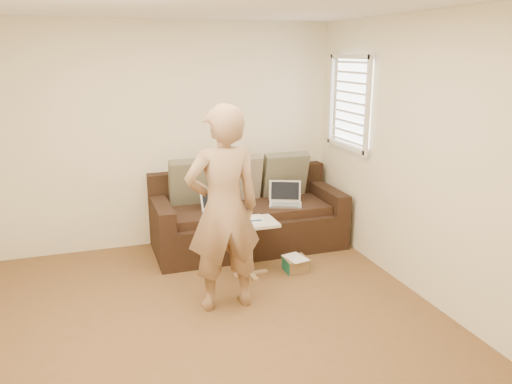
% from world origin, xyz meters
% --- Properties ---
extents(floor, '(4.50, 4.50, 0.00)m').
position_xyz_m(floor, '(0.00, 0.00, 0.00)').
color(floor, brown).
rests_on(floor, ground).
extents(wall_back, '(4.00, 0.00, 4.00)m').
position_xyz_m(wall_back, '(0.00, 2.25, 1.30)').
color(wall_back, '#F2E7BD').
rests_on(wall_back, ground).
extents(wall_front, '(4.00, 0.00, 4.00)m').
position_xyz_m(wall_front, '(0.00, -2.25, 1.30)').
color(wall_front, '#F2E7BD').
rests_on(wall_front, ground).
extents(wall_right, '(0.00, 4.50, 4.50)m').
position_xyz_m(wall_right, '(2.00, 0.00, 1.30)').
color(wall_right, '#F2E7BD').
rests_on(wall_right, ground).
extents(window_blinds, '(0.12, 0.88, 1.08)m').
position_xyz_m(window_blinds, '(1.95, 1.50, 1.70)').
color(window_blinds, white).
rests_on(window_blinds, wall_right).
extents(sofa, '(2.20, 0.95, 0.85)m').
position_xyz_m(sofa, '(0.83, 1.77, 0.42)').
color(sofa, black).
rests_on(sofa, ground).
extents(pillow_left, '(0.55, 0.29, 0.57)m').
position_xyz_m(pillow_left, '(0.23, 2.00, 0.79)').
color(pillow_left, '#53503D').
rests_on(pillow_left, sofa).
extents(pillow_mid, '(0.55, 0.27, 0.57)m').
position_xyz_m(pillow_mid, '(0.78, 2.01, 0.79)').
color(pillow_mid, '#756C54').
rests_on(pillow_mid, sofa).
extents(pillow_right, '(0.55, 0.28, 0.57)m').
position_xyz_m(pillow_right, '(1.38, 2.01, 0.79)').
color(pillow_right, '#53503D').
rests_on(pillow_right, sofa).
extents(laptop_silver, '(0.45, 0.40, 0.25)m').
position_xyz_m(laptop_silver, '(1.24, 1.62, 0.52)').
color(laptop_silver, '#B7BABC').
rests_on(laptop_silver, sofa).
extents(laptop_white, '(0.43, 0.37, 0.26)m').
position_xyz_m(laptop_white, '(0.47, 1.64, 0.52)').
color(laptop_white, white).
rests_on(laptop_white, sofa).
extents(person, '(0.69, 0.48, 1.85)m').
position_xyz_m(person, '(0.18, 0.46, 0.93)').
color(person, '#9C7B55').
rests_on(person, ground).
extents(side_table, '(0.53, 0.37, 0.58)m').
position_xyz_m(side_table, '(0.62, 1.03, 0.29)').
color(side_table, silver).
rests_on(side_table, ground).
extents(drinking_glass, '(0.07, 0.07, 0.12)m').
position_xyz_m(drinking_glass, '(0.43, 1.12, 0.64)').
color(drinking_glass, silver).
rests_on(drinking_glass, side_table).
extents(scissors, '(0.20, 0.13, 0.02)m').
position_xyz_m(scissors, '(0.64, 1.02, 0.59)').
color(scissors, silver).
rests_on(scissors, side_table).
extents(paper_on_table, '(0.25, 0.33, 0.00)m').
position_xyz_m(paper_on_table, '(0.66, 1.09, 0.58)').
color(paper_on_table, white).
rests_on(paper_on_table, side_table).
extents(striped_box, '(0.24, 0.24, 0.15)m').
position_xyz_m(striped_box, '(1.09, 0.95, 0.08)').
color(striped_box, '#D64C20').
rests_on(striped_box, ground).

